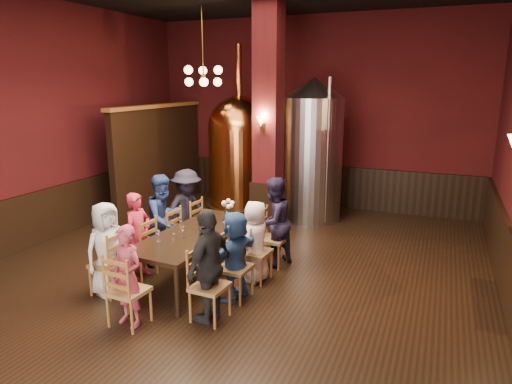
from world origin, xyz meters
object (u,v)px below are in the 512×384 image
at_px(person_0, 107,249).
at_px(steel_vessel, 313,150).
at_px(rose_vase, 228,207).
at_px(person_2, 164,219).
at_px(copper_kettle, 240,153).
at_px(person_1, 138,235).
at_px(dining_table, 196,236).

distance_m(person_0, steel_vessel, 5.08).
bearing_deg(person_0, rose_vase, -14.64).
distance_m(person_2, rose_vase, 1.09).
bearing_deg(person_2, copper_kettle, 17.64).
bearing_deg(steel_vessel, person_1, -112.03).
distance_m(steel_vessel, rose_vase, 3.14).
xyz_separation_m(dining_table, person_0, (-0.91, -0.95, -0.01)).
distance_m(person_0, person_2, 1.33).
relative_size(dining_table, person_1, 1.82).
height_order(person_2, steel_vessel, steel_vessel).
xyz_separation_m(person_2, rose_vase, (1.01, 0.35, 0.23)).
bearing_deg(rose_vase, person_0, -123.02).
xyz_separation_m(person_0, person_2, (0.08, 1.33, 0.08)).
bearing_deg(dining_table, copper_kettle, 108.07).
bearing_deg(steel_vessel, copper_kettle, 179.66).
height_order(person_1, rose_vase, person_1).
bearing_deg(person_0, dining_table, -25.48).
distance_m(dining_table, copper_kettle, 3.97).
height_order(person_0, copper_kettle, copper_kettle).
xyz_separation_m(person_1, rose_vase, (1.05, 1.01, 0.31)).
xyz_separation_m(person_0, person_1, (0.04, 0.67, -0.01)).
height_order(dining_table, rose_vase, rose_vase).
xyz_separation_m(person_1, steel_vessel, (1.64, 4.05, 0.87)).
relative_size(person_0, person_1, 1.01).
distance_m(person_2, steel_vessel, 3.83).
xyz_separation_m(person_0, rose_vase, (1.09, 1.68, 0.31)).
distance_m(person_2, copper_kettle, 3.46).
distance_m(person_1, copper_kettle, 4.12).
bearing_deg(rose_vase, copper_kettle, 110.91).
relative_size(person_1, steel_vessel, 0.44).
height_order(dining_table, steel_vessel, steel_vessel).
distance_m(dining_table, steel_vessel, 3.94).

